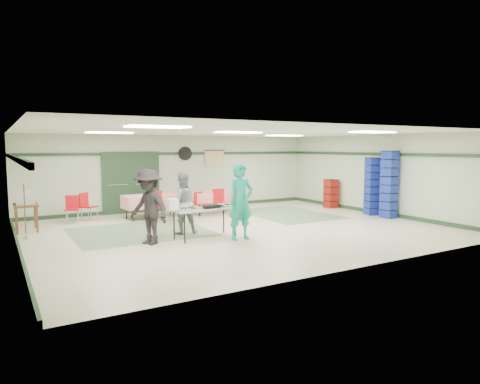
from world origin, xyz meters
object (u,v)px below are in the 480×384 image
dining_table_b (152,200)px  volunteer_dark (149,207)px  office_printer (25,198)px  serving_table (205,210)px  chair_b (201,202)px  volunteer_teal (241,202)px  broom (25,211)px  chair_d (157,202)px  dining_table_a (213,197)px  chair_loose_b (72,206)px  chair_loose_a (87,204)px  crate_stack_blue_a (372,186)px  chair_c (240,198)px  printer_table (26,208)px  crate_stack_red (331,194)px  chair_a (219,199)px  crate_stack_blue_b (389,185)px  volunteer_grey (182,203)px

dining_table_b → volunteer_dark: bearing=-113.3°
office_printer → serving_table: bearing=-36.8°
serving_table → office_printer: office_printer is taller
chair_b → volunteer_teal: bearing=-119.9°
chair_b → broom: bearing=168.2°
broom → chair_d: bearing=16.5°
chair_b → dining_table_a: bearing=16.7°
volunteer_teal → chair_loose_b: volunteer_teal is taller
chair_loose_a → crate_stack_blue_a: size_ratio=0.45×
chair_c → chair_loose_a: size_ratio=0.97×
chair_d → printer_table: 3.67m
crate_stack_red → volunteer_teal: bearing=-151.6°
crate_stack_blue_a → printer_table: 10.66m
volunteer_dark → chair_a: size_ratio=2.02×
dining_table_a → dining_table_b: 2.20m
volunteer_teal → chair_loose_b: bearing=123.4°
dining_table_b → chair_loose_a: chair_loose_a is taller
volunteer_teal → dining_table_a: volunteer_teal is taller
chair_c → broom: 6.74m
printer_table → serving_table: bearing=-39.4°
chair_loose_b → broom: (-1.37, -1.66, 0.19)m
office_printer → crate_stack_red: bearing=-0.8°
dining_table_a → crate_stack_blue_a: size_ratio=1.02×
crate_stack_blue_a → dining_table_a: bearing=145.0°
serving_table → chair_loose_b: size_ratio=2.09×
chair_c → crate_stack_blue_b: (3.69, -3.25, 0.57)m
serving_table → volunteer_dark: volunteer_dark is taller
volunteer_teal → dining_table_b: bearing=99.0°
volunteer_grey → office_printer: 4.30m
chair_b → crate_stack_blue_b: size_ratio=0.38×
volunteer_dark → chair_loose_a: (-0.65, 4.05, -0.35)m
chair_c → chair_loose_b: size_ratio=1.01×
office_printer → dining_table_b: bearing=9.3°
chair_a → chair_loose_a: bearing=175.7°
dining_table_b → crate_stack_blue_a: size_ratio=0.96×
dining_table_a → chair_loose_b: size_ratio=2.35×
volunteer_grey → volunteer_dark: size_ratio=0.92×
volunteer_grey → chair_b: 2.77m
chair_b → crate_stack_blue_a: (5.17, -2.52, 0.47)m
chair_b → chair_loose_b: 3.93m
serving_table → volunteer_grey: (-0.29, 0.79, 0.11)m
chair_c → crate_stack_blue_b: crate_stack_blue_b is taller
chair_loose_b → crate_stack_blue_b: bearing=-11.0°
chair_c → serving_table: bearing=-115.6°
chair_loose_a → volunteer_grey: bearing=-104.7°
volunteer_grey → serving_table: bearing=121.1°
volunteer_teal → chair_b: volunteer_teal is taller
volunteer_teal → chair_loose_b: size_ratio=2.24×
dining_table_a → chair_c: size_ratio=2.32×
volunteer_dark → crate_stack_blue_b: 7.91m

